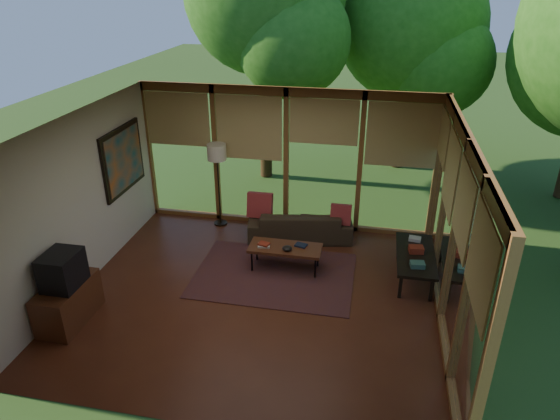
% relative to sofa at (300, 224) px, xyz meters
% --- Properties ---
extents(floor, '(5.50, 5.50, 0.00)m').
position_rel_sofa_xyz_m(floor, '(-0.36, -2.00, -0.28)').
color(floor, '#5B2918').
rests_on(floor, ground).
extents(ceiling, '(5.50, 5.50, 0.00)m').
position_rel_sofa_xyz_m(ceiling, '(-0.36, -2.00, 2.42)').
color(ceiling, silver).
rests_on(ceiling, ground).
extents(wall_left, '(0.04, 5.00, 2.70)m').
position_rel_sofa_xyz_m(wall_left, '(-3.11, -2.00, 1.07)').
color(wall_left, beige).
rests_on(wall_left, ground).
extents(wall_front, '(5.50, 0.04, 2.70)m').
position_rel_sofa_xyz_m(wall_front, '(-0.36, -4.50, 1.07)').
color(wall_front, beige).
rests_on(wall_front, ground).
extents(window_wall_back, '(5.50, 0.12, 2.70)m').
position_rel_sofa_xyz_m(window_wall_back, '(-0.36, 0.50, 1.07)').
color(window_wall_back, brown).
rests_on(window_wall_back, ground).
extents(window_wall_right, '(0.12, 5.00, 2.70)m').
position_rel_sofa_xyz_m(window_wall_right, '(2.39, -2.00, 1.07)').
color(window_wall_right, brown).
rests_on(window_wall_right, ground).
extents(tree_ne, '(3.41, 3.41, 5.10)m').
position_rel_sofa_xyz_m(tree_ne, '(1.84, 4.36, 3.11)').
color(tree_ne, '#3B2815').
rests_on(tree_ne, ground).
extents(rug, '(2.59, 1.84, 0.01)m').
position_rel_sofa_xyz_m(rug, '(-0.21, -1.37, -0.27)').
color(rug, maroon).
rests_on(rug, floor).
extents(sofa, '(2.01, 1.07, 0.56)m').
position_rel_sofa_xyz_m(sofa, '(0.00, 0.00, 0.00)').
color(sofa, '#372A1B').
rests_on(sofa, floor).
extents(pillow_left, '(0.46, 0.25, 0.49)m').
position_rel_sofa_xyz_m(pillow_left, '(-0.75, -0.05, 0.33)').
color(pillow_left, maroon).
rests_on(pillow_left, sofa).
extents(pillow_right, '(0.37, 0.20, 0.39)m').
position_rel_sofa_xyz_m(pillow_right, '(0.75, -0.05, 0.29)').
color(pillow_right, maroon).
rests_on(pillow_right, sofa).
extents(ct_book_lower, '(0.22, 0.17, 0.03)m').
position_rel_sofa_xyz_m(ct_book_lower, '(-0.42, -1.19, 0.16)').
color(ct_book_lower, '#BBB5AA').
rests_on(ct_book_lower, coffee_table).
extents(ct_book_upper, '(0.20, 0.17, 0.03)m').
position_rel_sofa_xyz_m(ct_book_upper, '(-0.42, -1.19, 0.19)').
color(ct_book_upper, maroon).
rests_on(ct_book_upper, coffee_table).
extents(ct_book_side, '(0.22, 0.18, 0.03)m').
position_rel_sofa_xyz_m(ct_book_side, '(0.18, -1.06, 0.16)').
color(ct_book_side, black).
rests_on(ct_book_side, coffee_table).
extents(ct_bowl, '(0.16, 0.16, 0.07)m').
position_rel_sofa_xyz_m(ct_bowl, '(-0.02, -1.24, 0.18)').
color(ct_bowl, black).
rests_on(ct_bowl, coffee_table).
extents(media_cabinet, '(0.50, 1.00, 0.60)m').
position_rel_sofa_xyz_m(media_cabinet, '(-2.83, -3.09, 0.02)').
color(media_cabinet, '#582B18').
rests_on(media_cabinet, floor).
extents(television, '(0.45, 0.55, 0.50)m').
position_rel_sofa_xyz_m(television, '(-2.81, -3.09, 0.57)').
color(television, black).
rests_on(television, media_cabinet).
extents(console_book_a, '(0.23, 0.18, 0.08)m').
position_rel_sofa_xyz_m(console_book_a, '(2.04, -1.41, 0.22)').
color(console_book_a, '#376053').
rests_on(console_book_a, side_console).
extents(console_book_b, '(0.24, 0.19, 0.10)m').
position_rel_sofa_xyz_m(console_book_b, '(2.04, -0.96, 0.23)').
color(console_book_b, maroon).
rests_on(console_book_b, side_console).
extents(console_book_c, '(0.22, 0.17, 0.05)m').
position_rel_sofa_xyz_m(console_book_c, '(2.04, -0.56, 0.20)').
color(console_book_c, '#BBB5AA').
rests_on(console_book_c, side_console).
extents(floor_lamp, '(0.36, 0.36, 1.65)m').
position_rel_sofa_xyz_m(floor_lamp, '(-1.63, 0.25, 1.13)').
color(floor_lamp, black).
rests_on(floor_lamp, floor).
extents(coffee_table, '(1.20, 0.50, 0.43)m').
position_rel_sofa_xyz_m(coffee_table, '(-0.07, -1.14, 0.11)').
color(coffee_table, '#582B18').
rests_on(coffee_table, floor).
extents(side_console, '(0.60, 1.40, 0.46)m').
position_rel_sofa_xyz_m(side_console, '(2.04, -1.01, 0.13)').
color(side_console, black).
rests_on(side_console, floor).
extents(wall_painting, '(0.06, 1.35, 1.15)m').
position_rel_sofa_xyz_m(wall_painting, '(-3.07, -0.60, 1.27)').
color(wall_painting, black).
rests_on(wall_painting, wall_left).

